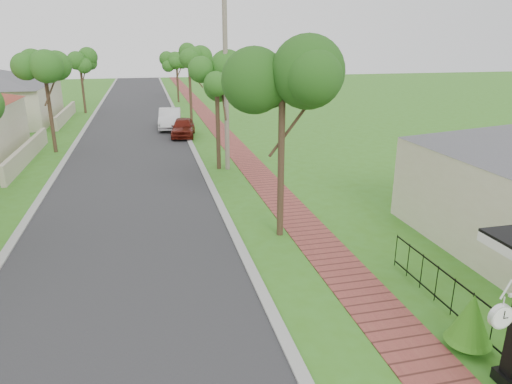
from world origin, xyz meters
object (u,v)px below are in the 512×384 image
object	(u,v)px
parked_car_white	(170,119)
station_clock	(503,315)
utility_pole	(226,82)
parked_car_red	(183,127)
near_tree	(282,93)

from	to	relation	value
parked_car_white	station_clock	bearing A→B (deg)	-77.23
utility_pole	station_clock	xyz separation A→B (m)	(1.76, -17.18, -2.53)
parked_car_red	utility_pole	xyz separation A→B (m)	(1.52, -9.12, 3.83)
station_clock	parked_car_red	bearing A→B (deg)	97.12
parked_car_white	station_clock	xyz separation A→B (m)	(3.98, -29.63, 1.20)
near_tree	utility_pole	xyz separation A→B (m)	(-0.28, 8.78, -0.35)
parked_car_white	station_clock	distance (m)	29.92
near_tree	parked_car_red	bearing A→B (deg)	95.74
near_tree	utility_pole	world-z (taller)	utility_pole
utility_pole	station_clock	distance (m)	17.46
parked_car_red	near_tree	distance (m)	18.47
station_clock	utility_pole	bearing A→B (deg)	95.85
near_tree	station_clock	bearing A→B (deg)	-79.98
parked_car_white	near_tree	size ratio (longest dim) A/B	0.75
parked_car_white	station_clock	world-z (taller)	station_clock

